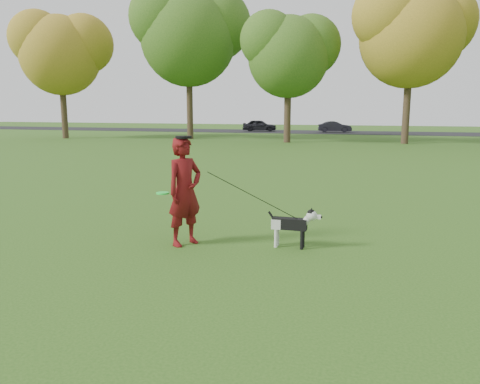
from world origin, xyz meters
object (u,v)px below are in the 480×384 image
(man, at_px, (185,191))
(car_left, at_px, (260,125))
(dog, at_px, (294,223))
(car_mid, at_px, (335,127))

(man, bearing_deg, car_left, 41.73)
(man, distance_m, car_left, 40.82)
(dog, distance_m, car_left, 40.93)
(dog, distance_m, car_mid, 39.72)
(car_left, distance_m, car_mid, 7.68)
(man, xyz_separation_m, car_left, (-8.26, 39.97, -0.36))
(dog, relative_size, car_left, 0.28)
(man, relative_size, dog, 2.02)
(dog, xyz_separation_m, car_mid, (-2.50, 39.64, 0.11))
(car_left, bearing_deg, dog, -174.12)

